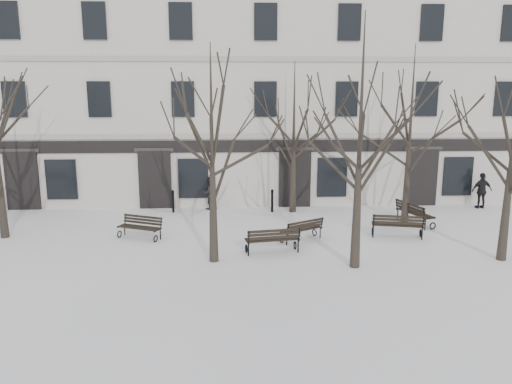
{
  "coord_description": "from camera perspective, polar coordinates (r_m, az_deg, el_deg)",
  "views": [
    {
      "loc": [
        0.4,
        -16.71,
        5.95
      ],
      "look_at": [
        1.31,
        3.0,
        1.81
      ],
      "focal_mm": 35.0,
      "sensor_mm": 36.0,
      "label": 1
    }
  ],
  "objects": [
    {
      "name": "bench_5",
      "position": [
        23.1,
        17.58,
        -2.24
      ],
      "size": [
        1.3,
        2.11,
        1.01
      ],
      "rotation": [
        0.0,
        0.0,
        1.88
      ],
      "color": "black",
      "rests_on": "ground"
    },
    {
      "name": "bench_3",
      "position": [
        20.59,
        -13.08,
        -3.85
      ],
      "size": [
        1.87,
        1.3,
        0.9
      ],
      "rotation": [
        0.0,
        0.0,
        -0.41
      ],
      "color": "black",
      "rests_on": "ground"
    },
    {
      "name": "bench_2",
      "position": [
        20.88,
        15.87,
        -3.6
      ],
      "size": [
        2.1,
        1.14,
        1.01
      ],
      "rotation": [
        0.0,
        0.0,
        2.92
      ],
      "color": "black",
      "rests_on": "ground"
    },
    {
      "name": "pedestrian_c",
      "position": [
        27.54,
        24.24,
        -1.69
      ],
      "size": [
        1.09,
        0.52,
        1.8
      ],
      "primitive_type": "imported",
      "rotation": [
        0.0,
        0.0,
        3.22
      ],
      "color": "black",
      "rests_on": "ground"
    },
    {
      "name": "tree_1",
      "position": [
        16.71,
        -5.09,
        7.23
      ],
      "size": [
        5.17,
        5.17,
        7.39
      ],
      "color": "black",
      "rests_on": "ground"
    },
    {
      "name": "building",
      "position": [
        29.68,
        -3.48,
        10.99
      ],
      "size": [
        40.4,
        10.2,
        11.4
      ],
      "color": "beige",
      "rests_on": "ground"
    },
    {
      "name": "bollard_a",
      "position": [
        24.48,
        -9.46,
        -0.96
      ],
      "size": [
        0.14,
        0.14,
        1.11
      ],
      "color": "black",
      "rests_on": "ground"
    },
    {
      "name": "bollard_b",
      "position": [
        24.21,
        1.86,
        -0.91
      ],
      "size": [
        0.15,
        0.15,
        1.13
      ],
      "color": "black",
      "rests_on": "ground"
    },
    {
      "name": "bench_4",
      "position": [
        19.8,
        5.3,
        -4.22
      ],
      "size": [
        1.83,
        1.44,
        0.9
      ],
      "rotation": [
        0.0,
        0.0,
        3.68
      ],
      "color": "black",
      "rests_on": "ground"
    },
    {
      "name": "ground",
      "position": [
        17.74,
        -3.82,
        -7.77
      ],
      "size": [
        100.0,
        100.0,
        0.0
      ],
      "primitive_type": "plane",
      "color": "white",
      "rests_on": "ground"
    },
    {
      "name": "tree_5",
      "position": [
        23.79,
        4.37,
        8.3
      ],
      "size": [
        5.03,
        5.03,
        7.19
      ],
      "color": "black",
      "rests_on": "ground"
    },
    {
      "name": "tree_6",
      "position": [
        22.55,
        17.32,
        8.51
      ],
      "size": [
        5.43,
        5.43,
        7.75
      ],
      "color": "black",
      "rests_on": "ground"
    },
    {
      "name": "tree_2",
      "position": [
        16.38,
        11.92,
        8.88
      ],
      "size": [
        5.79,
        5.79,
        8.28
      ],
      "color": "black",
      "rests_on": "ground"
    },
    {
      "name": "bench_1",
      "position": [
        18.26,
        1.92,
        -5.39
      ],
      "size": [
        2.05,
        1.03,
        0.99
      ],
      "rotation": [
        0.0,
        0.0,
        3.31
      ],
      "color": "black",
      "rests_on": "ground"
    },
    {
      "name": "pedestrian_b",
      "position": [
        25.06,
        -5.3,
        -1.94
      ],
      "size": [
        0.98,
        0.9,
        1.62
      ],
      "primitive_type": "imported",
      "rotation": [
        0.0,
        0.0,
        3.61
      ],
      "color": "black",
      "rests_on": "ground"
    }
  ]
}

